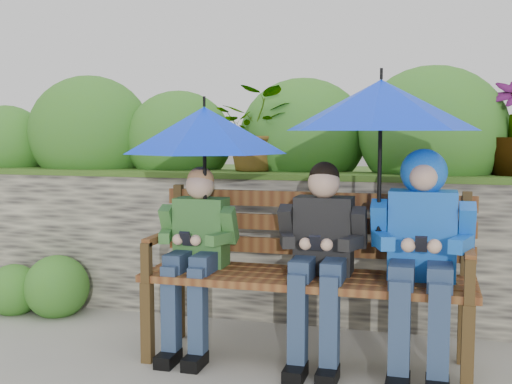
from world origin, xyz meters
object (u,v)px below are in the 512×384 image
(umbrella_left, at_px, (204,130))
(boy_left, at_px, (196,247))
(park_bench, at_px, (308,264))
(boy_middle, at_px, (321,251))
(boy_right, at_px, (422,242))
(umbrella_right, at_px, (381,105))

(umbrella_left, bearing_deg, boy_left, -137.60)
(park_bench, bearing_deg, boy_middle, -45.34)
(boy_left, bearing_deg, park_bench, 7.22)
(boy_left, distance_m, boy_middle, 0.75)
(park_bench, distance_m, umbrella_left, 0.98)
(park_bench, height_order, boy_middle, boy_middle)
(park_bench, distance_m, boy_right, 0.66)
(park_bench, height_order, boy_right, boy_right)
(boy_left, bearing_deg, umbrella_right, 0.33)
(park_bench, xyz_separation_m, boy_middle, (0.09, -0.09, 0.09))
(boy_left, height_order, boy_right, boy_right)
(boy_left, relative_size, boy_right, 0.91)
(boy_left, height_order, boy_middle, boy_middle)
(boy_middle, distance_m, umbrella_right, 0.86)
(park_bench, xyz_separation_m, umbrella_left, (-0.62, -0.04, 0.77))
(boy_right, xyz_separation_m, umbrella_right, (-0.23, 0.00, 0.73))
(boy_right, relative_size, umbrella_left, 1.24)
(park_bench, relative_size, boy_right, 1.52)
(umbrella_right, bearing_deg, boy_left, -179.67)
(boy_left, bearing_deg, boy_middle, -0.32)
(boy_left, bearing_deg, umbrella_left, 42.40)
(boy_middle, bearing_deg, park_bench, 134.66)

